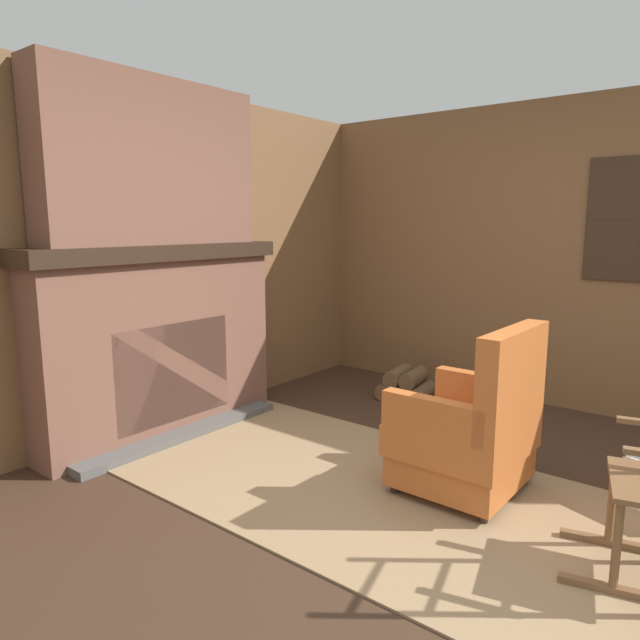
{
  "coord_description": "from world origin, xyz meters",
  "views": [
    {
      "loc": [
        1.17,
        -2.45,
        1.54
      ],
      "look_at": [
        -1.12,
        0.45,
        0.9
      ],
      "focal_mm": 32.0,
      "sensor_mm": 36.0,
      "label": 1
    }
  ],
  "objects_px": {
    "decorative_plate_on_mantel": "(143,228)",
    "firewood_stack": "(406,385)",
    "armchair": "(470,433)",
    "oil_lamp_vase": "(48,235)",
    "storage_case": "(181,234)"
  },
  "relations": [
    {
      "from": "oil_lamp_vase",
      "to": "storage_case",
      "type": "xyz_separation_m",
      "value": [
        0.0,
        1.0,
        -0.01
      ]
    },
    {
      "from": "firewood_stack",
      "to": "storage_case",
      "type": "distance_m",
      "value": 2.3
    },
    {
      "from": "storage_case",
      "to": "firewood_stack",
      "type": "bearing_deg",
      "value": 56.45
    },
    {
      "from": "armchair",
      "to": "decorative_plate_on_mantel",
      "type": "relative_size",
      "value": 4.17
    },
    {
      "from": "firewood_stack",
      "to": "oil_lamp_vase",
      "type": "bearing_deg",
      "value": -112.06
    },
    {
      "from": "oil_lamp_vase",
      "to": "firewood_stack",
      "type": "bearing_deg",
      "value": 67.94
    },
    {
      "from": "armchair",
      "to": "firewood_stack",
      "type": "height_order",
      "value": "armchair"
    },
    {
      "from": "decorative_plate_on_mantel",
      "to": "firewood_stack",
      "type": "bearing_deg",
      "value": 60.62
    },
    {
      "from": "firewood_stack",
      "to": "oil_lamp_vase",
      "type": "xyz_separation_m",
      "value": [
        -1.04,
        -2.56,
        1.34
      ]
    },
    {
      "from": "armchair",
      "to": "oil_lamp_vase",
      "type": "xyz_separation_m",
      "value": [
        -2.21,
        -1.24,
        1.11
      ]
    },
    {
      "from": "oil_lamp_vase",
      "to": "armchair",
      "type": "bearing_deg",
      "value": 29.25
    },
    {
      "from": "armchair",
      "to": "storage_case",
      "type": "bearing_deg",
      "value": 6.83
    },
    {
      "from": "oil_lamp_vase",
      "to": "storage_case",
      "type": "distance_m",
      "value": 1.0
    },
    {
      "from": "firewood_stack",
      "to": "decorative_plate_on_mantel",
      "type": "height_order",
      "value": "decorative_plate_on_mantel"
    },
    {
      "from": "firewood_stack",
      "to": "storage_case",
      "type": "bearing_deg",
      "value": -123.55
    }
  ]
}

